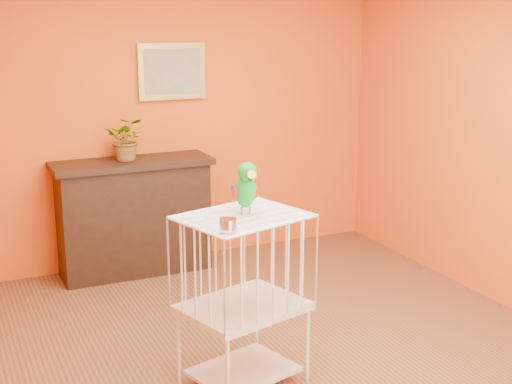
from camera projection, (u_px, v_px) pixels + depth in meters
name	position (u px, v px, depth m)	size (l,w,h in m)	color
ground	(282.00, 356.00, 4.81)	(4.50, 4.50, 0.00)	brown
room_shell	(284.00, 124.00, 4.42)	(4.50, 4.50, 4.50)	#DD5314
console_cabinet	(134.00, 217.00, 6.27)	(1.37, 0.49, 1.02)	black
potted_plant	(126.00, 143.00, 6.12)	(0.34, 0.37, 0.29)	#26722D
framed_picture	(172.00, 71.00, 6.34)	(0.62, 0.04, 0.50)	#B29A3F
birdcage	(243.00, 299.00, 4.32)	(0.83, 0.71, 1.09)	beige
feed_cup	(228.00, 225.00, 3.88)	(0.10, 0.10, 0.07)	silver
parrot	(246.00, 187.00, 4.19)	(0.16, 0.29, 0.32)	#59544C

